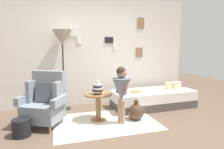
# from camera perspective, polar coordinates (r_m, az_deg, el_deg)

# --- Properties ---
(ground_plane) EXTENTS (12.00, 12.00, 0.00)m
(ground_plane) POSITION_cam_1_polar(r_m,az_deg,el_deg) (3.28, 2.39, -17.25)
(ground_plane) COLOR brown
(gallery_wall) EXTENTS (4.80, 0.12, 2.60)m
(gallery_wall) POSITION_cam_1_polar(r_m,az_deg,el_deg) (4.85, -5.11, 6.76)
(gallery_wall) COLOR silver
(gallery_wall) RESTS_ON ground
(rug) EXTENTS (1.88, 1.29, 0.01)m
(rug) POSITION_cam_1_polar(r_m,az_deg,el_deg) (3.77, -1.93, -13.72)
(rug) COLOR silver
(rug) RESTS_ON ground
(armchair) EXTENTS (0.90, 0.82, 0.97)m
(armchair) POSITION_cam_1_polar(r_m,az_deg,el_deg) (3.72, -18.94, -7.41)
(armchair) COLOR #9E7042
(armchair) RESTS_ON ground
(daybed) EXTENTS (1.93, 0.88, 0.40)m
(daybed) POSITION_cam_1_polar(r_m,az_deg,el_deg) (4.73, 11.91, -6.90)
(daybed) COLOR #4C4742
(daybed) RESTS_ON ground
(pillow_head) EXTENTS (0.22, 0.13, 0.15)m
(pillow_head) POSITION_cam_1_polar(r_m,az_deg,el_deg) (5.18, 18.81, -2.79)
(pillow_head) COLOR gray
(pillow_head) RESTS_ON daybed
(pillow_mid) EXTENTS (0.22, 0.14, 0.18)m
(pillow_mid) POSITION_cam_1_polar(r_m,az_deg,el_deg) (4.97, 18.28, -3.01)
(pillow_mid) COLOR beige
(pillow_mid) RESTS_ON daybed
(pillow_back) EXTENTS (0.18, 0.12, 0.16)m
(pillow_back) POSITION_cam_1_polar(r_m,az_deg,el_deg) (4.90, 16.39, -3.18)
(pillow_back) COLOR beige
(pillow_back) RESTS_ON daybed
(side_table) EXTENTS (0.54, 0.54, 0.53)m
(side_table) POSITION_cam_1_polar(r_m,az_deg,el_deg) (3.76, -4.03, -7.78)
(side_table) COLOR olive
(side_table) RESTS_ON ground
(vase_striped) EXTENTS (0.20, 0.20, 0.25)m
(vase_striped) POSITION_cam_1_polar(r_m,az_deg,el_deg) (3.64, -4.22, -4.17)
(vase_striped) COLOR black
(vase_striped) RESTS_ON side_table
(floor_lamp) EXTENTS (0.42, 0.42, 1.77)m
(floor_lamp) POSITION_cam_1_polar(r_m,az_deg,el_deg) (4.45, -14.28, 9.58)
(floor_lamp) COLOR black
(floor_lamp) RESTS_ON ground
(person_child) EXTENTS (0.34, 0.34, 1.06)m
(person_child) POSITION_cam_1_polar(r_m,az_deg,el_deg) (3.53, 2.78, -3.94)
(person_child) COLOR #A37A60
(person_child) RESTS_ON ground
(book_on_daybed) EXTENTS (0.25, 0.20, 0.03)m
(book_on_daybed) POSITION_cam_1_polar(r_m,az_deg,el_deg) (4.44, 7.21, -4.92)
(book_on_daybed) COLOR #C47A40
(book_on_daybed) RESTS_ON daybed
(demijohn_near) EXTENTS (0.31, 0.31, 0.40)m
(demijohn_near) POSITION_cam_1_polar(r_m,az_deg,el_deg) (3.86, 7.01, -10.77)
(demijohn_near) COLOR #473323
(demijohn_near) RESTS_ON ground
(magazine_basket) EXTENTS (0.28, 0.28, 0.28)m
(magazine_basket) POSITION_cam_1_polar(r_m,az_deg,el_deg) (3.49, -24.93, -13.89)
(magazine_basket) COLOR black
(magazine_basket) RESTS_ON ground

